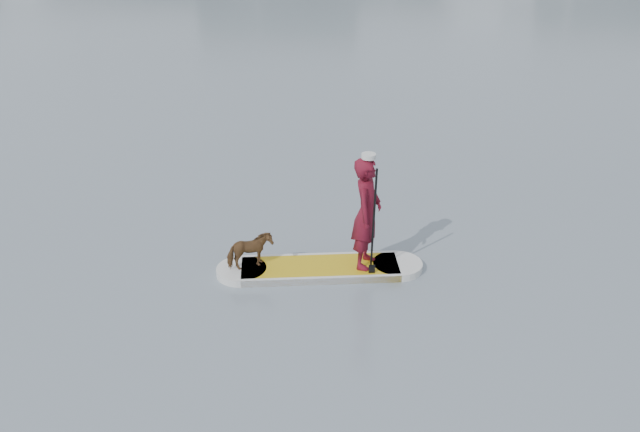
# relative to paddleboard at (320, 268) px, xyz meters

# --- Properties ---
(ground) EXTENTS (140.00, 140.00, 0.00)m
(ground) POSITION_rel_paddleboard_xyz_m (-0.17, 1.46, -0.06)
(ground) COLOR slate
(ground) RESTS_ON ground
(paddleboard) EXTENTS (3.26, 1.25, 0.12)m
(paddleboard) POSITION_rel_paddleboard_xyz_m (0.00, 0.00, 0.00)
(paddleboard) COLOR gold
(paddleboard) RESTS_ON ground
(paddler) EXTENTS (0.53, 0.72, 1.82)m
(paddler) POSITION_rel_paddleboard_xyz_m (0.71, 0.13, 0.97)
(paddler) COLOR maroon
(paddler) RESTS_ON paddleboard
(white_cap) EXTENTS (0.22, 0.22, 0.07)m
(white_cap) POSITION_rel_paddleboard_xyz_m (0.71, 0.13, 1.91)
(white_cap) COLOR silver
(white_cap) RESTS_ON paddler
(dog) EXTENTS (0.77, 0.64, 0.60)m
(dog) POSITION_rel_paddleboard_xyz_m (-1.09, -0.20, 0.36)
(dog) COLOR brown
(dog) RESTS_ON paddleboard
(paddle) EXTENTS (0.10, 0.30, 2.00)m
(paddle) POSITION_rel_paddleboard_xyz_m (0.83, -0.13, 0.74)
(paddle) COLOR black
(paddle) RESTS_ON ground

